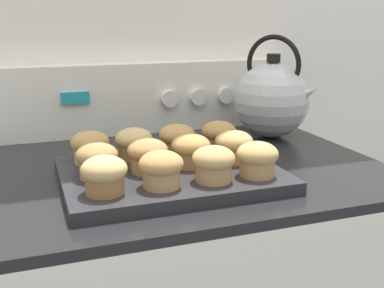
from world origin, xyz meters
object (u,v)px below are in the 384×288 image
Objects in this scene: muffin_r0_c2 at (211,163)px; muffin_r2_c0 at (90,147)px; muffin_r1_c1 at (148,155)px; muffin_r1_c3 at (234,146)px; muffin_r2_c3 at (219,135)px; tea_kettle at (272,99)px; muffin_pan at (170,174)px; muffin_r0_c3 at (257,158)px; muffin_r2_c1 at (134,143)px; muffin_r2_c2 at (177,139)px; muffin_r0_c0 at (104,174)px; muffin_r0_c1 at (161,169)px; muffin_r1_c2 at (191,150)px; muffin_r1_c0 at (97,160)px.

muffin_r0_c2 is 0.25m from muffin_r2_c0.
muffin_r1_c1 is 0.17m from muffin_r1_c3.
muffin_r1_c3 is 1.00× the size of muffin_r2_c3.
tea_kettle reaches higher than muffin_r1_c1.
muffin_r0_c3 reaches higher than muffin_pan.
tea_kettle reaches higher than muffin_r2_c1.
muffin_r2_c2 is 0.29× the size of tea_kettle.
muffin_r2_c0 is at bearing -179.84° from muffin_r2_c2.
muffin_r2_c1 is at bearing 63.18° from muffin_r0_c0.
muffin_r2_c1 reaches higher than muffin_pan.
muffin_r1_c1 is 0.12m from muffin_r2_c2.
muffin_pan is at bearing 64.90° from muffin_r0_c1.
muffin_r1_c2 is (0.04, 0.00, 0.04)m from muffin_pan.
muffin_pan is at bearing -115.84° from muffin_r2_c2.
muffin_r1_c3 and muffin_r2_c2 have the same top height.
muffin_r1_c0 is 1.00× the size of muffin_r2_c1.
muffin_r2_c3 is at bearing 33.48° from muffin_pan.
muffin_pan is 5.33× the size of muffin_r1_c1.
muffin_r0_c1 is 1.00× the size of muffin_r1_c1.
tea_kettle reaches higher than muffin_r0_c0.
muffin_r1_c1 is at bearing 153.86° from muffin_r0_c3.
muffin_r1_c2 is at bearing 1.58° from muffin_r1_c0.
muffin_r0_c2 is at bearing -44.22° from muffin_r1_c1.
muffin_r0_c3 is 1.00× the size of muffin_r2_c2.
tea_kettle is (0.20, 0.31, 0.04)m from muffin_r0_c3.
muffin_r0_c0 and muffin_r2_c0 have the same top height.
tea_kettle reaches higher than muffin_r2_c2.
muffin_pan is at bearing 0.96° from muffin_r1_c0.
muffin_r2_c1 is at bearing -1.31° from muffin_r2_c0.
muffin_r2_c2 is (-0.00, 0.18, 0.00)m from muffin_r0_c2.
muffin_r2_c2 is at bearing 116.84° from muffin_r0_c3.
muffin_r1_c0 is 0.20m from muffin_r2_c2.
muffin_pan is 0.41m from tea_kettle.
muffin_pan is 5.33× the size of muffin_r0_c3.
muffin_r0_c3 and muffin_r1_c2 have the same top height.
muffin_r0_c3 is 1.00× the size of muffin_r1_c0.
muffin_r0_c3 is 0.18m from muffin_r2_c3.
muffin_r0_c3 is 1.00× the size of muffin_r1_c3.
muffin_r2_c1 is (-0.05, 0.09, 0.04)m from muffin_pan.
muffin_r0_c1 is 0.19m from muffin_r2_c2.
muffin_r2_c3 is at bearing -144.99° from tea_kettle.
muffin_r1_c1 is 1.00× the size of muffin_r1_c3.
muffin_r1_c2 is at bearing 3.54° from muffin_pan.
muffin_r1_c0 and muffin_r2_c2 have the same top height.
muffin_r2_c3 is at bearing 43.09° from muffin_r1_c2.
muffin_r1_c1 and muffin_r2_c1 have the same top height.
muffin_r1_c0 is 1.00× the size of muffin_r2_c3.
muffin_r2_c0 is (-0.26, 0.09, 0.00)m from muffin_r1_c3.
muffin_r1_c1 is 0.08m from muffin_r1_c2.
muffin_r0_c3 is 1.00× the size of muffin_r2_c0.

